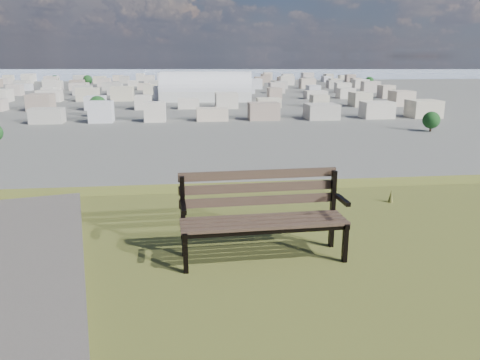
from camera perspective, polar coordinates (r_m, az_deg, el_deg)
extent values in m
cube|color=#483429|center=(4.49, 3.35, -5.79)|extent=(1.64, 0.14, 0.03)
cube|color=#483429|center=(4.59, 3.06, -5.32)|extent=(1.64, 0.14, 0.03)
cube|color=#483429|center=(4.69, 2.78, -4.86)|extent=(1.64, 0.14, 0.03)
cube|color=#483429|center=(4.79, 2.52, -4.43)|extent=(1.64, 0.14, 0.03)
cube|color=#483429|center=(4.81, 2.37, -2.51)|extent=(1.64, 0.09, 0.09)
cube|color=#483429|center=(4.79, 2.33, -0.92)|extent=(1.64, 0.09, 0.09)
cube|color=#483429|center=(4.78, 2.29, 0.68)|extent=(1.64, 0.09, 0.09)
cube|color=black|center=(4.45, -6.67, -8.82)|extent=(0.05, 0.06, 0.40)
cube|color=black|center=(4.74, -6.95, -4.50)|extent=(0.05, 0.06, 0.84)
cube|color=black|center=(4.56, -6.83, -5.91)|extent=(0.06, 0.46, 0.05)
cube|color=black|center=(4.44, -6.90, -3.36)|extent=(0.06, 0.33, 0.04)
cube|color=black|center=(4.76, 12.70, -7.48)|extent=(0.05, 0.06, 0.40)
cube|color=black|center=(5.03, 11.22, -3.52)|extent=(0.05, 0.06, 0.84)
cube|color=black|center=(4.86, 12.03, -4.80)|extent=(0.06, 0.46, 0.05)
cube|color=black|center=(4.75, 12.37, -2.38)|extent=(0.06, 0.33, 0.04)
cube|color=black|center=(4.49, 3.37, -6.32)|extent=(1.64, 0.10, 0.04)
cube|color=black|center=(4.81, 2.49, -4.85)|extent=(1.64, 0.10, 0.04)
cone|color=brown|center=(6.86, 17.93, -1.89)|extent=(0.08, 0.08, 0.18)
cube|color=silver|center=(297.73, -4.12, 10.21)|extent=(58.24, 29.72, 6.22)
cylinder|color=silver|center=(297.50, -4.13, 10.81)|extent=(58.24, 29.72, 23.62)
cube|color=beige|center=(212.63, -23.18, 7.33)|extent=(11.00, 11.00, 7.00)
cube|color=#BCAEA1|center=(207.19, -16.75, 7.72)|extent=(11.00, 11.00, 7.00)
cube|color=beige|center=(204.44, -10.05, 8.03)|extent=(11.00, 11.00, 7.00)
cube|color=silver|center=(204.49, -3.26, 8.23)|extent=(11.00, 11.00, 7.00)
cube|color=beige|center=(207.34, 3.44, 8.32)|extent=(11.00, 11.00, 7.00)
cube|color=gray|center=(212.87, 9.88, 8.30)|extent=(11.00, 11.00, 7.00)
cube|color=beige|center=(220.89, 15.93, 8.19)|extent=(11.00, 11.00, 7.00)
cube|color=#ADA89D|center=(231.13, 21.48, 8.00)|extent=(11.00, 11.00, 7.00)
cube|color=beige|center=(263.74, -22.74, 8.61)|extent=(11.00, 11.00, 7.00)
cube|color=silver|center=(258.26, -17.56, 8.95)|extent=(11.00, 11.00, 7.00)
cube|color=beige|center=(254.94, -12.19, 9.24)|extent=(11.00, 11.00, 7.00)
cube|color=gray|center=(253.85, -6.72, 9.44)|extent=(11.00, 11.00, 7.00)
cube|color=beige|center=(255.02, -1.25, 9.56)|extent=(11.00, 11.00, 7.00)
cube|color=#ADA89D|center=(258.42, 4.13, 9.60)|extent=(11.00, 11.00, 7.00)
cube|color=beige|center=(263.98, 9.33, 9.55)|extent=(11.00, 11.00, 7.00)
cube|color=#BCAEA1|center=(271.55, 14.27, 9.44)|extent=(11.00, 11.00, 7.00)
cube|color=beige|center=(280.97, 18.91, 9.27)|extent=(11.00, 11.00, 7.00)
cube|color=beige|center=(322.16, -26.60, 9.13)|extent=(11.00, 11.00, 7.00)
cube|color=gray|center=(314.96, -22.44, 9.47)|extent=(11.00, 11.00, 7.00)
cube|color=beige|center=(309.45, -18.11, 9.78)|extent=(11.00, 11.00, 7.00)
cube|color=#ADA89D|center=(305.74, -13.63, 10.04)|extent=(11.00, 11.00, 7.00)
cube|color=beige|center=(303.89, -9.06, 10.24)|extent=(11.00, 11.00, 7.00)
cube|color=#BCAEA1|center=(303.92, -4.46, 10.38)|extent=(11.00, 11.00, 7.00)
cube|color=beige|center=(305.84, 0.11, 10.45)|extent=(11.00, 11.00, 7.00)
cube|color=silver|center=(309.62, 4.60, 10.45)|extent=(11.00, 11.00, 7.00)
cube|color=beige|center=(315.19, 8.95, 10.40)|extent=(11.00, 11.00, 7.00)
cube|color=gray|center=(322.45, 13.13, 10.30)|extent=(11.00, 11.00, 7.00)
cube|color=beige|center=(331.29, 17.10, 10.15)|extent=(11.00, 11.00, 7.00)
cube|color=beige|center=(373.21, -25.83, 9.79)|extent=(11.00, 11.00, 7.00)
cube|color=#BCAEA1|center=(366.23, -22.23, 10.10)|extent=(11.00, 11.00, 7.00)
cube|color=beige|center=(360.71, -18.50, 10.37)|extent=(11.00, 11.00, 7.00)
cube|color=silver|center=(356.72, -14.66, 10.61)|extent=(11.00, 11.00, 7.00)
cube|color=beige|center=(354.32, -10.75, 10.80)|extent=(11.00, 11.00, 7.00)
cube|color=gray|center=(353.54, -6.79, 10.94)|extent=(11.00, 11.00, 7.00)
cube|color=beige|center=(354.38, -2.84, 11.03)|extent=(11.00, 11.00, 7.00)
cube|color=#ADA89D|center=(356.84, 1.08, 11.07)|extent=(11.00, 11.00, 7.00)
cube|color=beige|center=(360.88, 4.93, 11.07)|extent=(11.00, 11.00, 7.00)
cube|color=#BCAEA1|center=(366.45, 8.68, 11.01)|extent=(11.00, 11.00, 7.00)
cube|color=beige|center=(373.49, 12.30, 10.91)|extent=(11.00, 11.00, 7.00)
cube|color=silver|center=(381.90, 15.77, 10.78)|extent=(11.00, 11.00, 7.00)
cube|color=gray|center=(424.35, -25.24, 10.30)|extent=(11.00, 11.00, 7.00)
cube|color=beige|center=(417.54, -22.07, 10.57)|extent=(11.00, 11.00, 7.00)
cube|color=#ADA89D|center=(412.01, -18.79, 10.81)|extent=(11.00, 11.00, 7.00)
cube|color=beige|center=(407.82, -15.43, 11.03)|extent=(11.00, 11.00, 7.00)
cube|color=#BCAEA1|center=(405.01, -12.01, 11.21)|extent=(11.00, 11.00, 7.00)
cube|color=beige|center=(403.61, -8.56, 11.35)|extent=(11.00, 11.00, 7.00)
cube|color=silver|center=(403.63, -5.08, 11.46)|extent=(11.00, 11.00, 7.00)
cube|color=beige|center=(405.08, -1.62, 11.52)|extent=(11.00, 11.00, 7.00)
cube|color=gray|center=(407.94, 1.81, 11.54)|extent=(11.00, 11.00, 7.00)
cube|color=beige|center=(412.18, 5.18, 11.53)|extent=(11.00, 11.00, 7.00)
cube|color=#ADA89D|center=(417.76, 8.47, 11.47)|extent=(11.00, 11.00, 7.00)
cube|color=beige|center=(424.62, 11.66, 11.38)|extent=(11.00, 11.00, 7.00)
cube|color=#BCAEA1|center=(432.71, 14.74, 11.27)|extent=(11.00, 11.00, 7.00)
cube|color=silver|center=(475.56, -24.78, 10.69)|extent=(11.00, 11.00, 7.00)
cube|color=beige|center=(468.87, -21.94, 10.93)|extent=(11.00, 11.00, 7.00)
cube|color=gray|center=(463.33, -19.02, 11.16)|extent=(11.00, 11.00, 7.00)
cube|color=beige|center=(458.98, -16.04, 11.36)|extent=(11.00, 11.00, 7.00)
cube|color=#ADA89D|center=(455.85, -13.00, 11.53)|extent=(11.00, 11.00, 7.00)
cube|color=beige|center=(453.98, -9.93, 11.67)|extent=(11.00, 11.00, 7.00)
cube|color=#BCAEA1|center=(453.37, -6.84, 11.78)|extent=(11.00, 11.00, 7.00)
cube|color=beige|center=(454.02, -3.74, 11.86)|extent=(11.00, 11.00, 7.00)
cube|color=silver|center=(455.95, -0.66, 11.90)|extent=(11.00, 11.00, 7.00)
cube|color=beige|center=(459.12, 2.38, 11.91)|extent=(11.00, 11.00, 7.00)
cube|color=gray|center=(463.51, 5.38, 11.88)|extent=(11.00, 11.00, 7.00)
cube|color=beige|center=(469.09, 8.31, 11.83)|extent=(11.00, 11.00, 7.00)
cube|color=#ADA89D|center=(475.82, 11.16, 11.75)|extent=(11.00, 11.00, 7.00)
cube|color=beige|center=(483.64, 13.93, 11.64)|extent=(11.00, 11.00, 7.00)
cube|color=#BCAEA1|center=(534.38, -26.89, 10.77)|extent=(11.00, 11.00, 7.00)
cube|color=beige|center=(526.80, -24.40, 11.01)|extent=(11.00, 11.00, 7.00)
cube|color=silver|center=(520.22, -21.84, 11.23)|extent=(11.00, 11.00, 7.00)
cube|color=beige|center=(514.67, -19.21, 11.43)|extent=(11.00, 11.00, 7.00)
cube|color=gray|center=(510.20, -16.52, 11.62)|extent=(11.00, 11.00, 7.00)
cube|color=beige|center=(506.82, -13.79, 11.78)|extent=(11.00, 11.00, 7.00)
cube|color=#ADA89D|center=(504.56, -11.03, 11.92)|extent=(11.00, 11.00, 7.00)
cube|color=beige|center=(503.44, -8.25, 12.03)|extent=(11.00, 11.00, 7.00)
cube|color=#BCAEA1|center=(503.46, -5.46, 12.11)|extent=(11.00, 11.00, 7.00)
cube|color=beige|center=(504.62, -2.67, 12.17)|extent=(11.00, 11.00, 7.00)
cube|color=silver|center=(506.92, 0.10, 12.20)|extent=(11.00, 11.00, 7.00)
cube|color=beige|center=(510.34, 2.84, 12.20)|extent=(11.00, 11.00, 7.00)
cube|color=gray|center=(514.85, 5.53, 12.17)|extent=(11.00, 11.00, 7.00)
cube|color=beige|center=(520.44, 8.18, 12.12)|extent=(11.00, 11.00, 7.00)
cube|color=#ADA89D|center=(527.06, 10.76, 12.04)|extent=(11.00, 11.00, 7.00)
cube|color=beige|center=(534.67, 13.27, 11.95)|extent=(11.00, 11.00, 7.00)
cube|color=#BCAEA1|center=(585.48, -26.37, 11.05)|extent=(11.00, 11.00, 7.00)
cube|color=beige|center=(578.08, -24.09, 11.27)|extent=(11.00, 11.00, 7.00)
cube|color=silver|center=(571.58, -21.75, 11.47)|extent=(11.00, 11.00, 7.00)
cube|color=beige|center=(566.03, -19.36, 11.66)|extent=(11.00, 11.00, 7.00)
cube|color=gray|center=(561.45, -16.92, 11.83)|extent=(11.00, 11.00, 7.00)
cube|color=beige|center=(557.87, -14.44, 11.98)|extent=(11.00, 11.00, 7.00)
cube|color=#ADA89D|center=(555.30, -11.93, 12.12)|extent=(11.00, 11.00, 7.00)
cube|color=beige|center=(553.76, -9.40, 12.23)|extent=(11.00, 11.00, 7.00)
cube|color=#BCAEA1|center=(553.26, -6.86, 12.32)|extent=(11.00, 11.00, 7.00)
cube|color=beige|center=(553.80, -4.32, 12.38)|extent=(11.00, 11.00, 7.00)
cube|color=silver|center=(555.37, -1.79, 12.42)|extent=(11.00, 11.00, 7.00)
cube|color=beige|center=(557.98, 0.73, 12.44)|extent=(11.00, 11.00, 7.00)
cube|color=gray|center=(561.60, 3.21, 12.43)|extent=(11.00, 11.00, 7.00)
cube|color=beige|center=(566.21, 5.66, 12.40)|extent=(11.00, 11.00, 7.00)
cube|color=#ADA89D|center=(571.80, 8.07, 12.35)|extent=(11.00, 11.00, 7.00)
cube|color=beige|center=(578.33, 10.42, 12.29)|extent=(11.00, 11.00, 7.00)
cube|color=#BCAEA1|center=(585.77, 12.72, 12.20)|extent=(11.00, 11.00, 7.00)
cylinder|color=#2F2217|center=(187.99, 22.20, 5.83)|extent=(0.80, 0.80, 2.10)
sphere|color=#133617|center=(187.58, 22.29, 6.78)|extent=(6.30, 6.30, 6.30)
cylinder|color=#2F2217|center=(227.69, -16.88, 7.76)|extent=(0.80, 0.80, 2.70)
sphere|color=#133617|center=(227.27, -16.95, 8.77)|extent=(8.10, 8.10, 8.10)
cylinder|color=#2F2217|center=(312.47, 18.19, 9.35)|extent=(0.80, 0.80, 1.95)
sphere|color=#133617|center=(312.25, 18.24, 9.88)|extent=(5.85, 5.85, 5.85)
cylinder|color=#2F2217|center=(408.09, 1.81, 11.21)|extent=(0.80, 0.80, 2.25)
sphere|color=#133617|center=(407.89, 1.81, 11.68)|extent=(6.75, 6.75, 6.75)
cylinder|color=#2F2217|center=(472.04, -18.03, 11.04)|extent=(0.80, 0.80, 2.85)
sphere|color=#133617|center=(471.83, -18.07, 11.55)|extent=(8.55, 8.55, 8.55)
cylinder|color=#2F2217|center=(519.82, -21.60, 10.99)|extent=(0.80, 0.80, 2.40)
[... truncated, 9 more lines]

